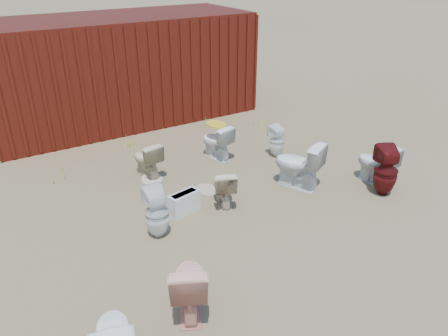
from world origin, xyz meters
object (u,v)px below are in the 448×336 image
toilet_front_maroon (386,171)px  toilet_back_a (157,213)px  shipping_container (122,69)px  toilet_back_yellowlid (216,142)px  toilet_front_pink (189,285)px  toilet_front_e (376,164)px  toilet_front_c (298,165)px  toilet_back_e (277,141)px  loose_tank (184,203)px  toilet_back_beige_left (147,159)px  toilet_back_beige_right (224,187)px

toilet_front_maroon → toilet_back_a: size_ratio=1.12×
shipping_container → toilet_back_yellowlid: bearing=-77.9°
toilet_front_pink → toilet_front_e: bearing=-139.2°
toilet_front_c → toilet_back_e: size_ratio=1.30×
toilet_front_maroon → toilet_back_a: 3.83m
shipping_container → toilet_front_c: size_ratio=7.09×
toilet_back_a → toilet_back_e: toilet_back_a is taller
toilet_front_c → loose_tank: bearing=-32.4°
shipping_container → toilet_back_a: 5.27m
toilet_back_beige_left → toilet_back_beige_right: toilet_back_beige_left is taller
toilet_front_maroon → toilet_back_a: (-3.73, 0.88, -0.05)m
shipping_container → toilet_front_maroon: shipping_container is taller
toilet_front_e → toilet_back_beige_left: toilet_front_e is taller
toilet_back_e → loose_tank: toilet_back_e is taller
toilet_front_e → toilet_back_beige_left: (-3.32, 2.33, -0.03)m
toilet_front_e → toilet_back_e: bearing=-69.1°
toilet_back_e → loose_tank: bearing=19.5°
toilet_front_e → toilet_back_yellowlid: 2.99m
toilet_front_pink → toilet_back_beige_left: (0.89, 3.37, -0.04)m
toilet_front_e → toilet_back_e: size_ratio=1.13×
toilet_front_c → toilet_back_yellowlid: 1.84m
toilet_front_pink → toilet_back_beige_left: toilet_front_pink is taller
toilet_front_maroon → toilet_back_e: bearing=-47.8°
toilet_front_e → loose_tank: (-3.32, 0.87, -0.19)m
toilet_front_pink → toilet_front_maroon: bearing=-143.4°
toilet_back_beige_left → toilet_back_e: bearing=159.3°
toilet_back_e → loose_tank: 2.69m
toilet_front_c → loose_tank: (-2.05, 0.26, -0.25)m
toilet_front_e → toilet_back_beige_left: bearing=-38.2°
shipping_container → toilet_front_maroon: 6.40m
toilet_front_c → toilet_back_beige_left: bearing=-65.1°
toilet_front_e → toilet_back_beige_right: toilet_front_e is taller
toilet_back_a → toilet_back_beige_right: toilet_back_a is taller
toilet_back_beige_left → toilet_back_beige_right: bearing=104.3°
toilet_front_c → toilet_back_a: bearing=-23.2°
toilet_front_maroon → toilet_front_e: bearing=-91.9°
toilet_front_pink → toilet_back_e: toilet_front_pink is taller
shipping_container → toilet_back_beige_left: size_ratio=8.94×
shipping_container → toilet_front_e: size_ratio=8.18×
toilet_front_e → toilet_front_c: bearing=-28.5°
toilet_front_maroon → toilet_back_beige_right: toilet_front_maroon is taller
toilet_front_pink → toilet_back_beige_right: bearing=-103.8°
toilet_back_beige_right → toilet_front_maroon: bearing=178.7°
toilet_front_maroon → loose_tank: toilet_front_maroon is taller
shipping_container → toilet_back_beige_left: 3.41m
toilet_back_yellowlid → loose_tank: 2.08m
toilet_front_e → toilet_front_maroon: bearing=58.3°
toilet_front_c → toilet_back_e: bearing=-136.7°
shipping_container → toilet_front_c: (1.28, -4.94, -0.78)m
toilet_front_e → toilet_back_beige_left: size_ratio=1.09×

